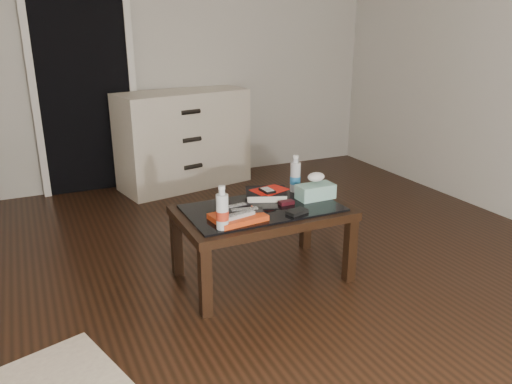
{
  "coord_description": "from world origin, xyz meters",
  "views": [
    {
      "loc": [
        -0.93,
        -2.24,
        1.5
      ],
      "look_at": [
        0.25,
        0.28,
        0.55
      ],
      "focal_mm": 35.0,
      "sensor_mm": 36.0,
      "label": 1
    }
  ],
  "objects_px": {
    "coffee_table": "(262,217)",
    "tissue_box": "(315,192)",
    "dresser": "(183,139)",
    "textbook": "(266,194)",
    "water_bottle_left": "(222,207)",
    "water_bottle_right": "(295,173)"
  },
  "relations": [
    {
      "from": "coffee_table",
      "to": "textbook",
      "type": "distance_m",
      "value": 0.2
    },
    {
      "from": "coffee_table",
      "to": "tissue_box",
      "type": "distance_m",
      "value": 0.38
    },
    {
      "from": "dresser",
      "to": "water_bottle_left",
      "type": "xyz_separation_m",
      "value": [
        -0.47,
        -2.19,
        0.13
      ]
    },
    {
      "from": "coffee_table",
      "to": "dresser",
      "type": "xyz_separation_m",
      "value": [
        0.14,
        1.99,
        0.05
      ]
    },
    {
      "from": "dresser",
      "to": "water_bottle_right",
      "type": "distance_m",
      "value": 1.82
    },
    {
      "from": "textbook",
      "to": "water_bottle_left",
      "type": "relative_size",
      "value": 1.05
    },
    {
      "from": "textbook",
      "to": "tissue_box",
      "type": "bearing_deg",
      "value": -6.8
    },
    {
      "from": "water_bottle_left",
      "to": "dresser",
      "type": "bearing_deg",
      "value": 77.94
    },
    {
      "from": "dresser",
      "to": "water_bottle_right",
      "type": "relative_size",
      "value": 5.35
    },
    {
      "from": "tissue_box",
      "to": "coffee_table",
      "type": "bearing_deg",
      "value": 179.35
    },
    {
      "from": "water_bottle_left",
      "to": "tissue_box",
      "type": "xyz_separation_m",
      "value": [
        0.7,
        0.2,
        -0.07
      ]
    },
    {
      "from": "textbook",
      "to": "dresser",
      "type": "bearing_deg",
      "value": 110.66
    },
    {
      "from": "coffee_table",
      "to": "water_bottle_right",
      "type": "distance_m",
      "value": 0.41
    },
    {
      "from": "water_bottle_right",
      "to": "tissue_box",
      "type": "height_order",
      "value": "water_bottle_right"
    },
    {
      "from": "textbook",
      "to": "coffee_table",
      "type": "bearing_deg",
      "value": -101.56
    },
    {
      "from": "dresser",
      "to": "water_bottle_left",
      "type": "bearing_deg",
      "value": -113.04
    },
    {
      "from": "dresser",
      "to": "water_bottle_right",
      "type": "bearing_deg",
      "value": -95.16
    },
    {
      "from": "coffee_table",
      "to": "water_bottle_right",
      "type": "relative_size",
      "value": 4.2
    },
    {
      "from": "tissue_box",
      "to": "textbook",
      "type": "bearing_deg",
      "value": 150.8
    },
    {
      "from": "coffee_table",
      "to": "dresser",
      "type": "height_order",
      "value": "dresser"
    },
    {
      "from": "coffee_table",
      "to": "water_bottle_right",
      "type": "bearing_deg",
      "value": 28.99
    },
    {
      "from": "dresser",
      "to": "water_bottle_left",
      "type": "height_order",
      "value": "dresser"
    }
  ]
}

